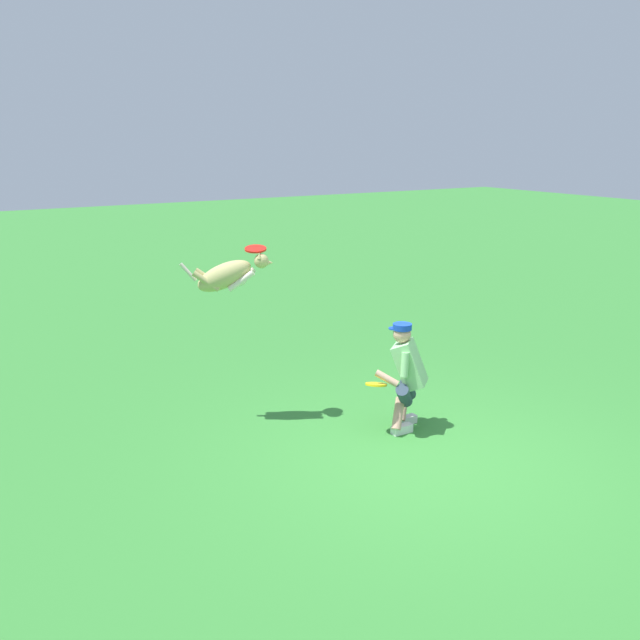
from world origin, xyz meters
name	(u,v)px	position (x,y,z in m)	size (l,w,h in m)	color
ground_plane	(427,460)	(0.00, 0.00, 0.00)	(60.00, 60.00, 0.00)	#337D32
person	(406,373)	(-0.31, -0.79, 0.70)	(0.71, 0.57, 1.29)	silver
dog	(228,275)	(1.33, -2.12, 1.81)	(0.99, 0.62, 0.55)	tan
frisbee_flying	(256,249)	(1.00, -2.04, 2.11)	(0.26, 0.26, 0.02)	red
frisbee_held	(376,384)	(0.07, -0.87, 0.61)	(0.25, 0.25, 0.02)	yellow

